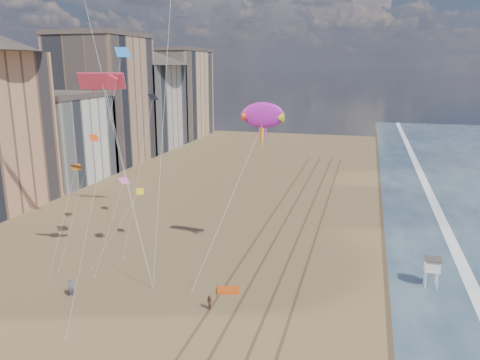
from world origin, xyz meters
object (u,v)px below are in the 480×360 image
(show_kite, at_px, (263,115))
(lifeguard_stand, at_px, (432,265))
(kite_flyer_b, at_px, (209,303))
(grounded_kite, at_px, (228,290))
(kite_flyer_a, at_px, (71,288))

(show_kite, bearing_deg, lifeguard_stand, -3.52)
(kite_flyer_b, bearing_deg, grounded_kite, 121.67)
(grounded_kite, height_order, kite_flyer_b, kite_flyer_b)
(grounded_kite, bearing_deg, show_kite, 62.84)
(kite_flyer_b, bearing_deg, kite_flyer_a, -134.55)
(grounded_kite, bearing_deg, kite_flyer_a, -175.79)
(kite_flyer_a, bearing_deg, lifeguard_stand, -18.12)
(lifeguard_stand, relative_size, show_kite, 0.15)
(show_kite, distance_m, kite_flyer_b, 19.95)
(grounded_kite, height_order, kite_flyer_a, kite_flyer_a)
(lifeguard_stand, xyz_separation_m, kite_flyer_b, (-20.26, -10.47, -1.61))
(lifeguard_stand, bearing_deg, kite_flyer_a, -161.31)
(kite_flyer_a, bearing_deg, kite_flyer_b, -32.41)
(show_kite, bearing_deg, grounded_kite, -102.22)
(lifeguard_stand, xyz_separation_m, grounded_kite, (-19.60, -6.51, -2.21))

